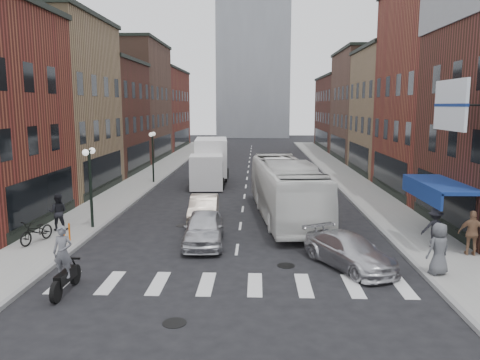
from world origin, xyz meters
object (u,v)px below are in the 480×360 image
object	(u,v)px
transit_bus	(286,189)
sedan_left_far	(204,209)
billboard_sign	(452,107)
box_truck	(210,162)
sedan_left_near	(204,228)
parked_bicycle	(37,231)
streetlamp_near	(90,173)
ped_left_solo	(58,212)
motorcycle_rider	(64,262)
ped_right_a	(435,228)
streetlamp_far	(153,147)
curb_car	(349,251)
ped_right_c	(439,249)
bike_rack	(67,234)
ped_right_b	(472,233)

from	to	relation	value
transit_bus	sedan_left_far	bearing A→B (deg)	-174.70
billboard_sign	transit_bus	xyz separation A→B (m)	(-6.13, 6.38, -4.52)
box_truck	sedan_left_near	distance (m)	16.48
box_truck	sedan_left_far	world-z (taller)	box_truck
sedan_left_near	sedan_left_far	distance (m)	4.30
sedan_left_near	parked_bicycle	size ratio (longest dim) A/B	2.21
streetlamp_near	ped_left_solo	size ratio (longest dim) A/B	2.26
motorcycle_rider	ped_right_a	world-z (taller)	motorcycle_rider
streetlamp_far	ped_right_a	distance (m)	23.22
sedan_left_far	curb_car	bearing A→B (deg)	-50.20
streetlamp_near	ped_right_a	distance (m)	16.25
billboard_sign	ped_left_solo	distance (m)	18.36
transit_bus	ped_right_a	size ratio (longest dim) A/B	6.81
parked_bicycle	ped_right_c	xyz separation A→B (m)	(16.32, -3.34, 0.43)
billboard_sign	motorcycle_rider	size ratio (longest dim) A/B	1.60
box_truck	transit_bus	bearing A→B (deg)	-69.27
bike_rack	ped_right_c	bearing A→B (deg)	-12.80
motorcycle_rider	parked_bicycle	size ratio (longest dim) A/B	1.18
motorcycle_rider	ped_right_b	distance (m)	15.65
streetlamp_near	ped_left_solo	xyz separation A→B (m)	(-1.43, -0.67, -1.85)
ped_right_c	sedan_left_near	bearing A→B (deg)	-48.17
billboard_sign	ped_right_b	xyz separation A→B (m)	(1.01, -0.35, -5.06)
motorcycle_rider	ped_right_c	bearing A→B (deg)	9.94
sedan_left_far	ped_right_b	distance (m)	13.00
bike_rack	ped_right_c	xyz separation A→B (m)	(15.00, -3.41, 0.55)
box_truck	billboard_sign	bearing A→B (deg)	-61.61
bike_rack	sedan_left_near	size ratio (longest dim) A/B	0.18
box_truck	transit_bus	world-z (taller)	box_truck
ped_right_c	streetlamp_far	bearing A→B (deg)	-78.59
billboard_sign	sedan_left_near	size ratio (longest dim) A/B	0.85
billboard_sign	ped_right_b	size ratio (longest dim) A/B	2.00
ped_left_solo	ped_right_c	world-z (taller)	ped_right_c
sedan_left_far	ped_right_c	world-z (taller)	ped_right_c
streetlamp_near	curb_car	xyz separation A→B (m)	(11.82, -5.05, -2.28)
streetlamp_far	bike_rack	world-z (taller)	streetlamp_far
sedan_left_far	ped_right_b	world-z (taller)	ped_right_b
streetlamp_near	bike_rack	bearing A→B (deg)	-94.24
transit_bus	ped_right_c	xyz separation A→B (m)	(4.95, -8.99, -0.51)
ped_right_a	bike_rack	bearing A→B (deg)	2.74
sedan_left_far	motorcycle_rider	bearing A→B (deg)	-111.76
parked_bicycle	streetlamp_near	bearing A→B (deg)	76.57
ped_left_solo	ped_right_a	bearing A→B (deg)	163.44
streetlamp_near	sedan_left_far	world-z (taller)	streetlamp_near
ped_right_c	box_truck	bearing A→B (deg)	-88.01
motorcycle_rider	ped_left_solo	bearing A→B (deg)	116.02
box_truck	parked_bicycle	world-z (taller)	box_truck
parked_bicycle	sedan_left_near	bearing A→B (deg)	19.11
streetlamp_near	ped_right_c	xyz separation A→B (m)	(14.80, -6.11, -1.81)
sedan_left_near	ped_right_b	world-z (taller)	ped_right_b
streetlamp_far	billboard_sign	bearing A→B (deg)	-47.59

